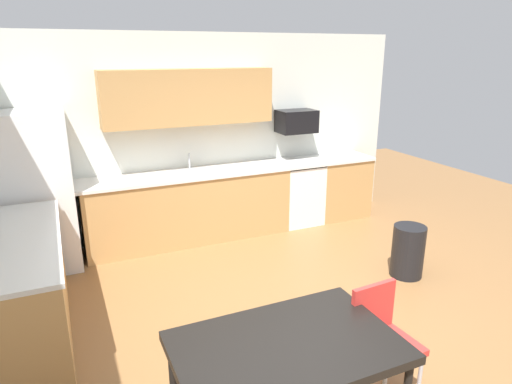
% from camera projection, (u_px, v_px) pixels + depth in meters
% --- Properties ---
extents(ground_plane, '(12.00, 12.00, 0.00)m').
position_uv_depth(ground_plane, '(299.00, 320.00, 4.33)').
color(ground_plane, olive).
extents(wall_back, '(5.80, 0.10, 2.70)m').
position_uv_depth(wall_back, '(207.00, 135.00, 6.23)').
color(wall_back, silver).
rests_on(wall_back, ground).
extents(cabinet_run_back, '(2.71, 0.60, 0.90)m').
position_uv_depth(cabinet_run_back, '(190.00, 208.00, 6.04)').
color(cabinet_run_back, tan).
rests_on(cabinet_run_back, ground).
extents(cabinet_run_back_right, '(0.84, 0.60, 0.90)m').
position_uv_depth(cabinet_run_back_right, '(339.00, 187.00, 6.97)').
color(cabinet_run_back_right, tan).
rests_on(cabinet_run_back_right, ground).
extents(cabinet_run_left, '(0.60, 2.00, 0.90)m').
position_uv_depth(cabinet_run_left, '(28.00, 289.00, 3.99)').
color(cabinet_run_left, tan).
rests_on(cabinet_run_left, ground).
extents(countertop_back, '(4.80, 0.64, 0.04)m').
position_uv_depth(countertop_back, '(216.00, 171.00, 6.05)').
color(countertop_back, silver).
rests_on(countertop_back, cabinet_run_back).
extents(countertop_left, '(0.64, 2.00, 0.04)m').
position_uv_depth(countertop_left, '(20.00, 240.00, 3.85)').
color(countertop_left, silver).
rests_on(countertop_left, cabinet_run_left).
extents(upper_cabinets_back, '(2.20, 0.34, 0.70)m').
position_uv_depth(upper_cabinets_back, '(189.00, 97.00, 5.76)').
color(upper_cabinets_back, tan).
extents(refrigerator, '(0.76, 0.70, 1.84)m').
position_uv_depth(refrigerator, '(38.00, 193.00, 5.13)').
color(refrigerator, white).
rests_on(refrigerator, ground).
extents(oven_range, '(0.60, 0.60, 0.91)m').
position_uv_depth(oven_range, '(298.00, 193.00, 6.69)').
color(oven_range, white).
rests_on(oven_range, ground).
extents(microwave, '(0.54, 0.36, 0.32)m').
position_uv_depth(microwave, '(297.00, 121.00, 6.46)').
color(microwave, black).
extents(sink_basin, '(0.48, 0.40, 0.14)m').
position_uv_depth(sink_basin, '(194.00, 177.00, 5.94)').
color(sink_basin, '#A5A8AD').
rests_on(sink_basin, countertop_back).
extents(sink_faucet, '(0.02, 0.02, 0.24)m').
position_uv_depth(sink_faucet, '(189.00, 162.00, 6.05)').
color(sink_faucet, '#B2B5BA').
rests_on(sink_faucet, countertop_back).
extents(dining_table, '(1.40, 0.90, 0.73)m').
position_uv_depth(dining_table, '(287.00, 351.00, 2.82)').
color(dining_table, black).
rests_on(dining_table, ground).
extents(chair_near_table, '(0.42, 0.42, 0.85)m').
position_uv_depth(chair_near_table, '(381.00, 334.00, 3.28)').
color(chair_near_table, red).
rests_on(chair_near_table, ground).
extents(trash_bin, '(0.36, 0.36, 0.60)m').
position_uv_depth(trash_bin, '(408.00, 251.00, 5.10)').
color(trash_bin, black).
rests_on(trash_bin, ground).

